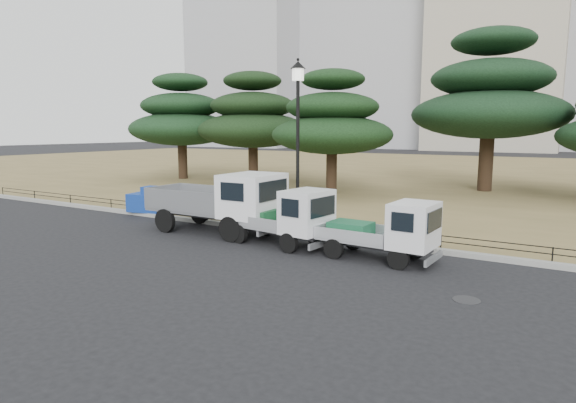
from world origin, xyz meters
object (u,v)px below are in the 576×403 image
Objects in this scene: truck_large at (222,199)px; truck_kei_rear at (385,231)px; tarp_pile at (151,201)px; street_lamp at (298,117)px; truck_kei_front at (285,217)px.

truck_large is 1.49× the size of truck_kei_rear.
truck_large reaches higher than tarp_pile.
truck_kei_rear is at bearing -4.85° from truck_large.
truck_large is 2.70× the size of tarp_pile.
street_lamp is 3.13× the size of tarp_pile.
tarp_pile is (-5.17, 1.47, -0.64)m from truck_large.
truck_kei_rear is 11.70m from tarp_pile.
street_lamp is at bearing 29.54° from truck_large.
truck_kei_front is 3.72m from street_lamp.
truck_large is 2.99m from truck_kei_front.
truck_kei_rear is 5.48m from street_lamp.
street_lamp reaches higher than truck_kei_rear.
truck_kei_front is 8.33m from tarp_pile.
truck_large is at bearing -150.53° from street_lamp.
truck_kei_front is 1.08× the size of truck_kei_rear.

